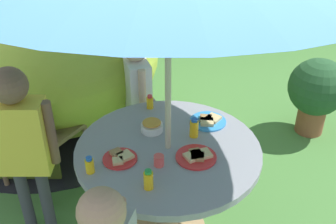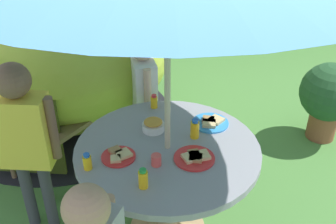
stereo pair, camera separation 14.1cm
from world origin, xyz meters
name	(u,v)px [view 1 (the left image)]	position (x,y,z in m)	size (l,w,h in m)	color
garden_table	(168,166)	(0.00, 0.00, 0.58)	(1.16, 1.16, 0.73)	tan
wooden_chair	(28,114)	(-0.86, 0.91, 0.59)	(0.73, 0.73, 1.07)	brown
dome_tent	(44,53)	(-0.69, 1.71, 0.75)	(2.71, 2.71, 1.51)	#B2C63F
potted_plant	(317,90)	(1.68, 0.81, 0.45)	(0.54, 0.54, 0.75)	brown
child_in_white_shirt	(137,87)	(-0.01, 0.82, 0.74)	(0.20, 0.40, 1.16)	#3F3F47
child_in_yellow_shirt	(21,137)	(-0.86, 0.26, 0.82)	(0.42, 0.27, 1.28)	#3F3F47
snack_bowl	(152,126)	(-0.05, 0.20, 0.77)	(0.14, 0.14, 0.08)	white
plate_center_front	(208,121)	(0.34, 0.19, 0.75)	(0.25, 0.25, 0.03)	#338CD8
plate_center_back	(197,156)	(0.13, -0.15, 0.75)	(0.25, 0.25, 0.03)	red
plate_mid_right	(120,158)	(-0.31, -0.03, 0.75)	(0.21, 0.21, 0.03)	red
juice_bottle_near_left	(194,128)	(0.19, 0.07, 0.80)	(0.06, 0.06, 0.13)	yellow
juice_bottle_near_right	(148,180)	(-0.21, -0.32, 0.79)	(0.05, 0.05, 0.12)	yellow
juice_bottle_far_left	(90,165)	(-0.49, -0.10, 0.78)	(0.05, 0.05, 0.11)	yellow
juice_bottle_far_right	(150,102)	(0.01, 0.49, 0.78)	(0.05, 0.05, 0.10)	yellow
cup_near	(159,161)	(-0.10, -0.15, 0.77)	(0.06, 0.06, 0.07)	#E04C47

